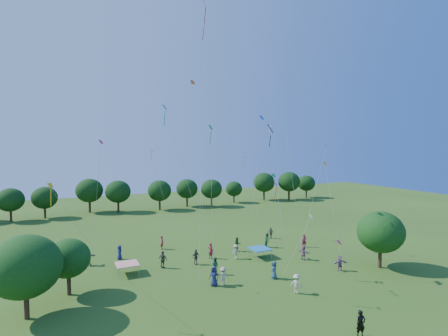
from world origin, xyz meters
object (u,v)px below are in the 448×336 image
(near_tree_north, at_px, (68,258))
(tent_blue, at_px, (260,249))
(tent_red_stripe, at_px, (127,264))
(near_tree_west, at_px, (25,266))
(red_high_kite, at_px, (203,59))
(man_in_black, at_px, (361,324))
(pirate_kite, at_px, (271,132))
(near_tree_east, at_px, (381,232))

(near_tree_north, distance_m, tent_blue, 20.63)
(tent_red_stripe, bearing_deg, near_tree_north, -151.90)
(near_tree_west, bearing_deg, tent_blue, 12.27)
(tent_blue, bearing_deg, tent_red_stripe, 175.60)
(tent_blue, distance_m, red_high_kite, 22.16)
(near_tree_west, relative_size, tent_red_stripe, 2.91)
(man_in_black, distance_m, pirate_kite, 18.46)
(near_tree_north, bearing_deg, tent_red_stripe, 28.10)
(near_tree_north, bearing_deg, pirate_kite, -9.72)
(near_tree_west, height_order, tent_red_stripe, near_tree_west)
(tent_blue, relative_size, red_high_kite, 0.09)
(near_tree_west, relative_size, red_high_kite, 0.25)
(man_in_black, xyz_separation_m, red_high_kite, (-6.01, 13.82, 20.24))
(man_in_black, relative_size, pirate_kite, 0.13)
(near_tree_west, height_order, man_in_black, near_tree_west)
(near_tree_east, xyz_separation_m, red_high_kite, (-18.40, 4.65, 17.28))
(near_tree_west, relative_size, near_tree_north, 1.29)
(tent_red_stripe, bearing_deg, near_tree_east, -21.06)
(near_tree_west, distance_m, near_tree_north, 4.52)
(near_tree_north, distance_m, red_high_kite, 21.60)
(near_tree_west, bearing_deg, tent_red_stripe, 36.41)
(tent_red_stripe, distance_m, man_in_black, 22.50)
(tent_blue, bearing_deg, red_high_kite, -156.09)
(near_tree_north, height_order, red_high_kite, red_high_kite)
(near_tree_north, relative_size, tent_blue, 2.26)
(near_tree_west, bearing_deg, near_tree_east, -5.71)
(near_tree_east, height_order, man_in_black, near_tree_east)
(tent_red_stripe, relative_size, man_in_black, 1.20)
(near_tree_north, bearing_deg, man_in_black, -41.39)
(near_tree_north, xyz_separation_m, near_tree_east, (30.33, -6.64, 0.62))
(near_tree_east, distance_m, man_in_black, 15.69)
(red_high_kite, bearing_deg, near_tree_west, -174.94)
(near_tree_west, xyz_separation_m, near_tree_north, (2.98, 3.31, -0.77))
(near_tree_east, height_order, tent_blue, near_tree_east)
(near_tree_east, xyz_separation_m, tent_blue, (-9.90, 8.42, -2.84))
(tent_blue, height_order, pirate_kite, pirate_kite)
(man_in_black, bearing_deg, red_high_kite, 126.56)
(near_tree_east, height_order, tent_red_stripe, near_tree_east)
(near_tree_east, distance_m, tent_red_stripe, 26.78)
(pirate_kite, bearing_deg, tent_blue, 70.36)
(man_in_black, distance_m, red_high_kite, 25.23)
(tent_blue, distance_m, pirate_kite, 14.35)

